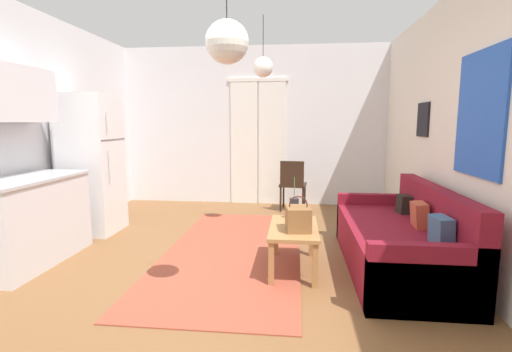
{
  "coord_description": "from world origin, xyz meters",
  "views": [
    {
      "loc": [
        0.76,
        -3.1,
        1.44
      ],
      "look_at": [
        0.33,
        0.86,
        0.87
      ],
      "focal_mm": 26.19,
      "sensor_mm": 36.0,
      "label": 1
    }
  ],
  "objects_px": {
    "coffee_table": "(294,233)",
    "bamboo_vase": "(294,208)",
    "accent_chair": "(293,183)",
    "pendant_lamp_far": "(263,67)",
    "pendant_lamp_near": "(227,42)",
    "handbag": "(298,218)",
    "couch": "(403,242)",
    "refrigerator": "(91,164)"
  },
  "relations": [
    {
      "from": "handbag",
      "to": "refrigerator",
      "type": "distance_m",
      "value": 2.94
    },
    {
      "from": "handbag",
      "to": "accent_chair",
      "type": "relative_size",
      "value": 0.4
    },
    {
      "from": "coffee_table",
      "to": "accent_chair",
      "type": "bearing_deg",
      "value": 90.81
    },
    {
      "from": "couch",
      "to": "accent_chair",
      "type": "height_order",
      "value": "accent_chair"
    },
    {
      "from": "couch",
      "to": "pendant_lamp_near",
      "type": "distance_m",
      "value": 2.54
    },
    {
      "from": "handbag",
      "to": "pendant_lamp_near",
      "type": "xyz_separation_m",
      "value": [
        -0.51,
        -0.81,
        1.43
      ]
    },
    {
      "from": "couch",
      "to": "coffee_table",
      "type": "bearing_deg",
      "value": -173.49
    },
    {
      "from": "bamboo_vase",
      "to": "pendant_lamp_far",
      "type": "bearing_deg",
      "value": 113.48
    },
    {
      "from": "pendant_lamp_near",
      "to": "accent_chair",
      "type": "bearing_deg",
      "value": 82.78
    },
    {
      "from": "coffee_table",
      "to": "refrigerator",
      "type": "distance_m",
      "value": 2.88
    },
    {
      "from": "refrigerator",
      "to": "bamboo_vase",
      "type": "bearing_deg",
      "value": -15.65
    },
    {
      "from": "accent_chair",
      "to": "pendant_lamp_far",
      "type": "bearing_deg",
      "value": 78.94
    },
    {
      "from": "bamboo_vase",
      "to": "coffee_table",
      "type": "bearing_deg",
      "value": -89.94
    },
    {
      "from": "coffee_table",
      "to": "accent_chair",
      "type": "xyz_separation_m",
      "value": [
        -0.03,
        2.47,
        0.1
      ]
    },
    {
      "from": "refrigerator",
      "to": "pendant_lamp_near",
      "type": "xyz_separation_m",
      "value": [
        2.17,
        -1.97,
        1.08
      ]
    },
    {
      "from": "handbag",
      "to": "pendant_lamp_near",
      "type": "relative_size",
      "value": 0.36
    },
    {
      "from": "couch",
      "to": "pendant_lamp_near",
      "type": "relative_size",
      "value": 2.21
    },
    {
      "from": "handbag",
      "to": "coffee_table",
      "type": "bearing_deg",
      "value": 106.69
    },
    {
      "from": "accent_chair",
      "to": "pendant_lamp_near",
      "type": "bearing_deg",
      "value": 88.82
    },
    {
      "from": "pendant_lamp_near",
      "to": "couch",
      "type": "bearing_deg",
      "value": 34.67
    },
    {
      "from": "couch",
      "to": "pendant_lamp_near",
      "type": "bearing_deg",
      "value": -145.33
    },
    {
      "from": "handbag",
      "to": "pendant_lamp_near",
      "type": "height_order",
      "value": "pendant_lamp_near"
    },
    {
      "from": "bamboo_vase",
      "to": "refrigerator",
      "type": "bearing_deg",
      "value": 164.35
    },
    {
      "from": "coffee_table",
      "to": "refrigerator",
      "type": "relative_size",
      "value": 0.49
    },
    {
      "from": "coffee_table",
      "to": "couch",
      "type": "bearing_deg",
      "value": 6.51
    },
    {
      "from": "couch",
      "to": "coffee_table",
      "type": "distance_m",
      "value": 1.08
    },
    {
      "from": "coffee_table",
      "to": "bamboo_vase",
      "type": "bearing_deg",
      "value": 90.06
    },
    {
      "from": "accent_chair",
      "to": "pendant_lamp_far",
      "type": "distance_m",
      "value": 2.1
    },
    {
      "from": "refrigerator",
      "to": "pendant_lamp_near",
      "type": "bearing_deg",
      "value": -42.19
    },
    {
      "from": "coffee_table",
      "to": "pendant_lamp_far",
      "type": "bearing_deg",
      "value": 108.45
    },
    {
      "from": "bamboo_vase",
      "to": "pendant_lamp_near",
      "type": "distance_m",
      "value": 1.95
    },
    {
      "from": "coffee_table",
      "to": "pendant_lamp_near",
      "type": "relative_size",
      "value": 0.95
    },
    {
      "from": "handbag",
      "to": "pendant_lamp_far",
      "type": "distance_m",
      "value": 2.14
    },
    {
      "from": "bamboo_vase",
      "to": "accent_chair",
      "type": "xyz_separation_m",
      "value": [
        -0.03,
        2.18,
        -0.08
      ]
    },
    {
      "from": "pendant_lamp_near",
      "to": "pendant_lamp_far",
      "type": "distance_m",
      "value": 2.19
    },
    {
      "from": "pendant_lamp_far",
      "to": "pendant_lamp_near",
      "type": "bearing_deg",
      "value": -91.41
    },
    {
      "from": "coffee_table",
      "to": "accent_chair",
      "type": "height_order",
      "value": "accent_chair"
    },
    {
      "from": "accent_chair",
      "to": "pendant_lamp_far",
      "type": "xyz_separation_m",
      "value": [
        -0.38,
        -1.23,
        1.65
      ]
    },
    {
      "from": "handbag",
      "to": "pendant_lamp_near",
      "type": "distance_m",
      "value": 1.72
    },
    {
      "from": "accent_chair",
      "to": "coffee_table",
      "type": "bearing_deg",
      "value": 96.85
    },
    {
      "from": "bamboo_vase",
      "to": "handbag",
      "type": "bearing_deg",
      "value": -84.53
    },
    {
      "from": "coffee_table",
      "to": "bamboo_vase",
      "type": "distance_m",
      "value": 0.34
    }
  ]
}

